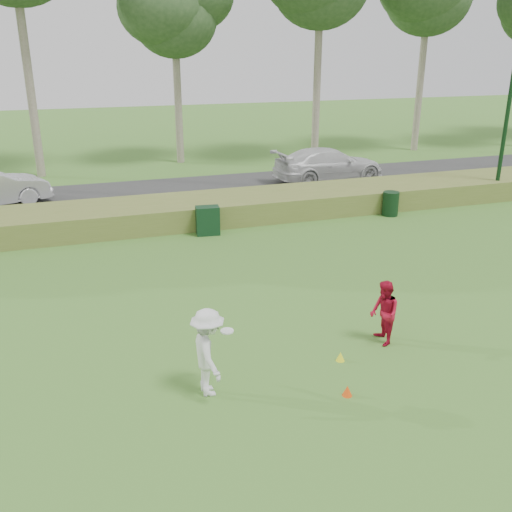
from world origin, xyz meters
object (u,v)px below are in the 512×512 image
object	(u,v)px
player_white	(208,352)
utility_cabinet	(208,221)
car_right	(329,165)
cone_orange	(347,391)
cone_yellow	(340,356)
trash_bin	(390,204)
player_red	(384,313)

from	to	relation	value
player_white	utility_cabinet	xyz separation A→B (m)	(2.50, 10.19, -0.39)
utility_cabinet	car_right	bearing A→B (deg)	45.74
player_white	cone_orange	bearing A→B (deg)	-112.38
cone_yellow	trash_bin	bearing A→B (deg)	54.05
cone_orange	utility_cabinet	world-z (taller)	utility_cabinet
player_red	cone_orange	size ratio (longest dim) A/B	6.93
player_white	cone_orange	size ratio (longest dim) A/B	8.22
trash_bin	cone_yellow	bearing A→B (deg)	-125.95
utility_cabinet	trash_bin	world-z (taller)	utility_cabinet
cone_yellow	trash_bin	size ratio (longest dim) A/B	0.22
cone_orange	cone_yellow	bearing A→B (deg)	69.46
utility_cabinet	cone_yellow	bearing A→B (deg)	-80.04
cone_yellow	player_red	bearing A→B (deg)	18.47
player_white	cone_yellow	xyz separation A→B (m)	(3.11, 0.28, -0.82)
player_white	cone_yellow	distance (m)	3.23
utility_cabinet	car_right	size ratio (longest dim) A/B	0.18
cone_yellow	trash_bin	world-z (taller)	trash_bin
utility_cabinet	trash_bin	size ratio (longest dim) A/B	1.08
player_red	cone_orange	bearing A→B (deg)	-38.17
player_red	cone_yellow	size ratio (longest dim) A/B	7.22
trash_bin	car_right	distance (m)	6.55
player_red	trash_bin	distance (m)	11.26
player_white	cone_orange	xyz separation A→B (m)	(2.63, -1.01, -0.82)
trash_bin	car_right	bearing A→B (deg)	87.85
cone_orange	player_red	bearing A→B (deg)	43.72
player_red	trash_bin	world-z (taller)	player_red
player_white	player_red	size ratio (longest dim) A/B	1.18
cone_orange	car_right	xyz separation A→B (m)	(7.98, 17.82, 0.79)
cone_orange	trash_bin	size ratio (longest dim) A/B	0.23
cone_yellow	car_right	xyz separation A→B (m)	(7.50, 16.54, 0.80)
player_red	trash_bin	bearing A→B (deg)	156.29
player_red	cone_yellow	world-z (taller)	player_red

